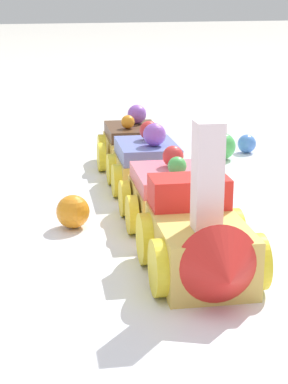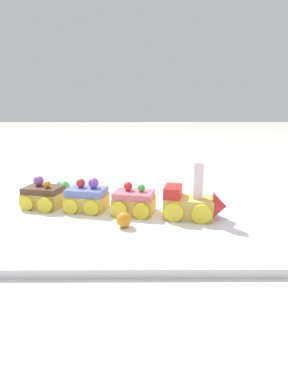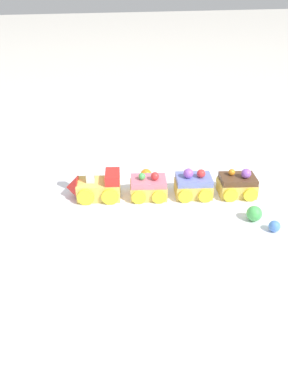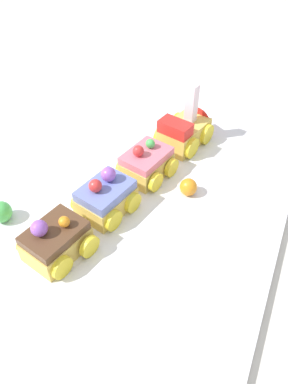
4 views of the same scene
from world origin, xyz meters
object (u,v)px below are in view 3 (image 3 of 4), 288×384
(cake_car_strawberry, at_px, (148,187))
(gumball_blue, at_px, (274,226))
(cake_car_blueberry, at_px, (193,185))
(gumball_orange, at_px, (146,174))
(gumball_green, at_px, (254,214))
(cake_car_chocolate, at_px, (237,185))
(cake_train_locomotive, at_px, (95,186))

(cake_car_strawberry, xyz_separation_m, gumball_blue, (-0.19, 0.18, -0.01))
(cake_car_strawberry, relative_size, cake_car_blueberry, 1.00)
(cake_car_blueberry, height_order, gumball_orange, cake_car_blueberry)
(gumball_green, bearing_deg, cake_car_chocolate, -98.63)
(cake_train_locomotive, relative_size, gumball_green, 4.07)
(cake_car_strawberry, relative_size, gumball_orange, 3.32)
(cake_car_strawberry, height_order, gumball_green, cake_car_strawberry)
(cake_train_locomotive, bearing_deg, gumball_green, 161.85)
(cake_train_locomotive, xyz_separation_m, gumball_orange, (-0.13, -0.05, -0.01))
(cake_car_strawberry, distance_m, gumball_orange, 0.08)
(gumball_green, bearing_deg, gumball_orange, -54.10)
(cake_car_strawberry, bearing_deg, cake_train_locomotive, -0.13)
(gumball_blue, bearing_deg, cake_train_locomotive, -34.91)
(cake_train_locomotive, height_order, gumball_blue, cake_train_locomotive)
(cake_train_locomotive, xyz_separation_m, cake_car_blueberry, (-0.20, 0.05, -0.00))
(cake_car_chocolate, bearing_deg, gumball_orange, -21.28)
(cake_car_strawberry, height_order, cake_car_blueberry, cake_car_blueberry)
(cake_car_chocolate, height_order, gumball_blue, cake_car_chocolate)
(cake_car_chocolate, xyz_separation_m, gumball_orange, (0.17, -0.11, -0.01))
(cake_train_locomotive, relative_size, gumball_blue, 5.66)
(cake_train_locomotive, height_order, cake_car_blueberry, cake_train_locomotive)
(gumball_green, xyz_separation_m, gumball_orange, (0.16, -0.22, -0.00))
(cake_train_locomotive, bearing_deg, cake_car_chocolate, 179.96)
(cake_train_locomotive, xyz_separation_m, gumball_blue, (-0.30, 0.21, -0.01))
(cake_car_strawberry, bearing_deg, cake_car_chocolate, -179.99)
(cake_car_blueberry, bearing_deg, gumball_blue, 132.77)
(cake_car_blueberry, relative_size, gumball_orange, 3.32)
(cake_car_strawberry, height_order, cake_car_chocolate, cake_car_chocolate)
(gumball_green, xyz_separation_m, gumball_blue, (-0.02, 0.04, -0.00))
(cake_train_locomotive, distance_m, gumball_blue, 0.37)
(gumball_orange, bearing_deg, gumball_blue, 124.05)
(gumball_green, relative_size, gumball_blue, 1.39)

